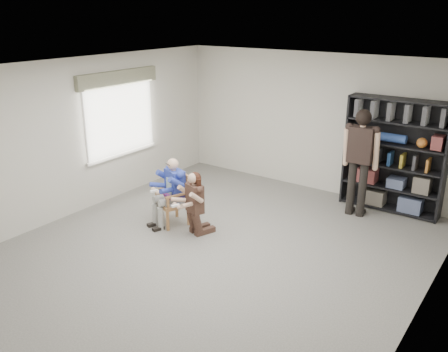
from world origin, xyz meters
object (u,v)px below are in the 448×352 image
Objects in this scene: armchair at (172,199)px; seated_man at (171,192)px; bookshelf at (394,156)px; standing_man at (359,164)px; kneeling_woman at (193,204)px.

seated_man is at bearing 110.46° from armchair.
standing_man is at bearing -125.54° from bookshelf.
seated_man is 0.57× the size of bookshelf.
bookshelf reaches higher than standing_man.
armchair is 0.84× the size of kneeling_woman.
armchair is 0.14m from seated_man.
bookshelf reaches higher than seated_man.
armchair is at bearing -135.79° from bookshelf.
standing_man is at bearing 71.50° from kneeling_woman.
kneeling_woman is at bearing 8.77° from armchair.
bookshelf is at bearing 64.67° from seated_man.
bookshelf is 1.08× the size of standing_man.
standing_man reaches higher than kneeling_woman.
kneeling_woman is at bearing -132.07° from standing_man.
seated_man is at bearing -141.16° from standing_man.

